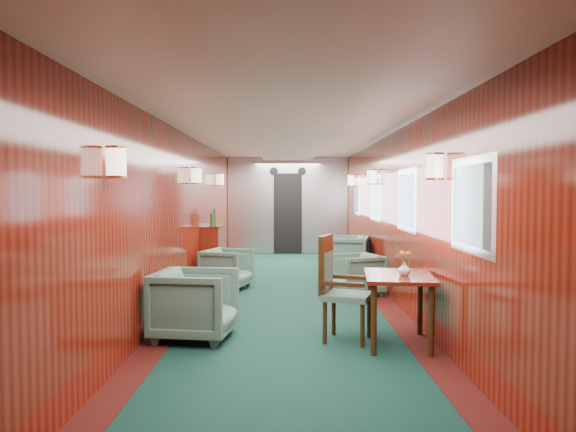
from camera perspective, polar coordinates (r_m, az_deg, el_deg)
The scene contains 12 objects.
room at distance 8.06m, azimuth 0.01°, elevation 3.05°, with size 12.00×12.10×2.40m.
bulkhead at distance 13.98m, azimuth -0.02°, elevation 1.01°, with size 2.98×0.17×2.39m.
windows_right at distance 8.45m, azimuth 10.16°, elevation 1.74°, with size 0.02×8.60×0.80m.
wall_sconces at distance 8.63m, azimuth 0.00°, elevation 4.05°, with size 2.97×7.97×0.25m.
dining_table at distance 5.85m, azimuth 11.18°, elevation -6.97°, with size 0.77×1.02×0.72m.
side_chair at distance 5.94m, azimuth 5.08°, elevation -6.84°, with size 0.61×0.63×1.10m.
credenza at distance 10.16m, azimuth -7.60°, elevation -3.54°, with size 0.34×1.07×1.24m.
flower_vase at distance 5.77m, azimuth 11.75°, elevation -5.28°, with size 0.13×0.13×0.13m, color white.
armchair_left_near at distance 6.06m, azimuth -9.42°, elevation -8.84°, with size 0.79×0.81×0.74m, color #1D443B.
armchair_left_far at distance 9.05m, azimuth -6.22°, elevation -5.35°, with size 0.69×0.71×0.64m, color #1D443B.
armchair_right_near at distance 8.53m, azimuth 6.95°, elevation -5.91°, with size 0.67×0.68×0.62m, color #1D443B.
armchair_right_far at distance 10.18m, azimuth 5.72°, elevation -4.11°, with size 0.82×0.84×0.77m, color #1D443B.
Camera 1 is at (-0.01, -8.06, 1.57)m, focal length 35.00 mm.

